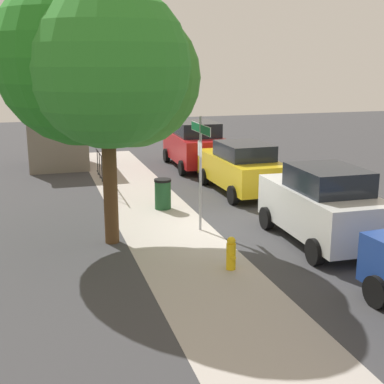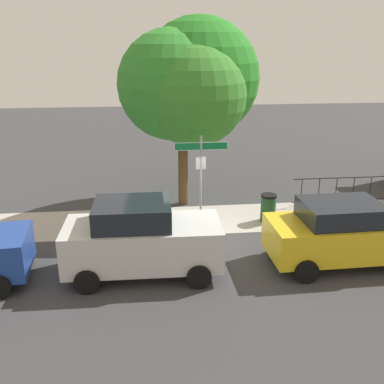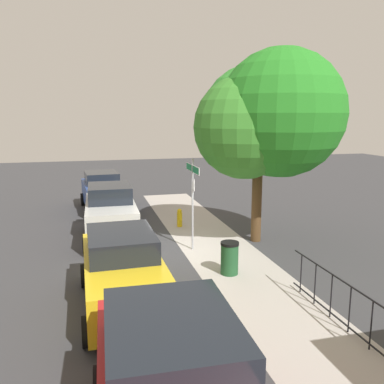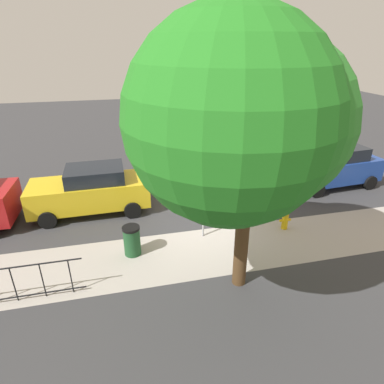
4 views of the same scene
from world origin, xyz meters
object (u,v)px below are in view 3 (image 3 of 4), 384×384
Objects in this scene: shade_tree at (264,118)px; car_blue at (103,191)px; car_yellow at (123,271)px; fire_hydrant at (180,218)px; trash_bin at (230,258)px; car_silver at (111,213)px; street_sign at (193,186)px.

shade_tree is 9.47m from car_blue.
car_yellow is 5.76× the size of fire_hydrant.
trash_bin is (9.41, 3.32, -0.45)m from car_blue.
car_silver is (5.03, 0.12, 0.08)m from car_blue.
fire_hydrant is at bearing 155.38° from car_yellow.
shade_tree reaches higher than car_yellow.
street_sign is 7.63m from car_blue.
fire_hydrant is at bearing 110.89° from car_silver.
shade_tree reaches higher than street_sign.
car_blue reaches higher than fire_hydrant.
car_silver reaches higher than fire_hydrant.
fire_hydrant is (-1.05, 2.90, -0.64)m from car_silver.
car_blue is 5.46× the size of fire_hydrant.
street_sign is 3.26× the size of trash_bin.
street_sign is at bearing 17.62° from car_blue.
shade_tree is at bearing 140.28° from trash_bin.
car_blue is 10.73m from car_yellow.
car_yellow is (10.73, 0.10, -0.01)m from car_blue.
shade_tree reaches higher than car_silver.
street_sign is 4.10× the size of fire_hydrant.
car_silver is at bearing -109.27° from shade_tree.
car_yellow is at bearing -3.92° from car_blue.
fire_hydrant is 5.44m from trash_bin.
street_sign is at bearing 55.38° from car_silver.
street_sign is 3.06m from trash_bin.
street_sign reaches higher than trash_bin.
trash_bin is (-1.32, 3.23, -0.44)m from car_yellow.
shade_tree is 8.88× the size of fire_hydrant.
car_silver reaches higher than car_yellow.
car_silver is 3.15m from fire_hydrant.
shade_tree is 7.49m from car_yellow.
street_sign reaches higher than car_blue.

